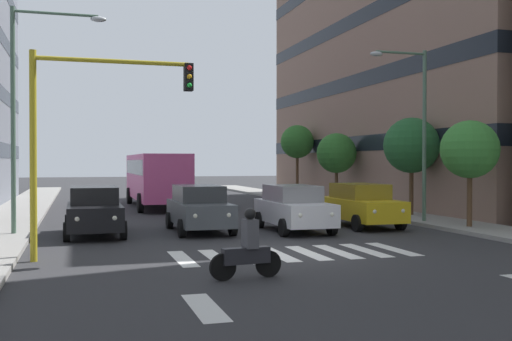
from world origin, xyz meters
name	(u,v)px	position (x,y,z in m)	size (l,w,h in m)	color
ground_plane	(293,254)	(0.00, 0.00, 0.00)	(180.00, 180.00, 0.00)	#2D2D30
building_left_block_0	(423,58)	(-15.21, -17.78, 9.18)	(10.48, 27.49, 18.36)	#846656
crosswalk_markings	(293,253)	(0.00, 0.00, 0.00)	(6.75, 2.80, 0.01)	silver
lane_arrow_1	(205,307)	(3.67, 5.50, 0.00)	(0.50, 2.20, 0.01)	silver
car_0	(361,205)	(-5.02, -5.86, 0.89)	(2.02, 4.44, 1.72)	gold
car_1	(293,208)	(-1.89, -5.16, 0.89)	(2.02, 4.44, 1.72)	silver
car_2	(199,208)	(1.52, -5.96, 0.89)	(2.02, 4.44, 1.72)	#474C51
car_3	(94,210)	(5.29, -5.94, 0.89)	(2.02, 4.44, 1.72)	black
bus_behind_traffic	(156,175)	(1.52, -18.75, 1.86)	(2.78, 10.50, 3.00)	#DB5193
motorcycle_with_rider	(247,250)	(2.23, 3.17, 0.65)	(1.70, 0.41, 1.57)	black
traffic_light_gantry	(82,120)	(5.72, -0.62, 3.70)	(4.29, 0.36, 5.50)	#AD991E
street_lamp_left	(416,117)	(-7.54, -5.97, 4.43)	(2.57, 0.28, 7.05)	#4C6B56
street_lamp_right	(29,96)	(7.44, -6.09, 4.87)	(3.19, 0.28, 7.74)	#4C6B56
street_tree_0	(470,150)	(-8.38, -3.55, 3.05)	(2.20, 2.20, 4.02)	#513823
street_tree_1	(411,146)	(-8.96, -8.68, 3.35)	(2.57, 2.57, 4.49)	#513823
street_tree_2	(336,153)	(-8.72, -16.57, 3.09)	(2.34, 2.34, 4.13)	#513823
street_tree_3	(297,142)	(-8.82, -23.42, 3.97)	(2.31, 2.31, 5.00)	#513823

